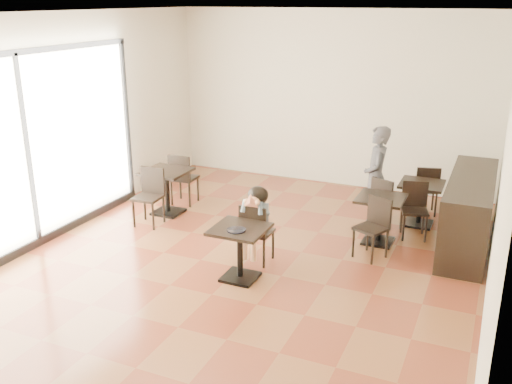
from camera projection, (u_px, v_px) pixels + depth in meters
The scene contains 22 objects.
floor at pixel (240, 268), 7.50m from camera, with size 6.00×8.00×0.01m, color brown.
ceiling at pixel (237, 13), 6.46m from camera, with size 6.00×8.00×0.01m, color white.
wall_back at pixel (332, 99), 10.45m from camera, with size 6.00×0.01×3.20m, color beige.
wall_left at pixel (48, 129), 8.12m from camera, with size 0.01×8.00×3.20m, color beige.
wall_right at pixel (503, 180), 5.84m from camera, with size 0.01×8.00×3.20m, color beige.
storefront_window at pixel (26, 151), 7.74m from camera, with size 0.04×4.50×2.60m, color white.
child_table at pixel (240, 253), 7.11m from camera, with size 0.66×0.66×0.69m, color black, non-canonical shape.
child_chair at pixel (258, 232), 7.56m from camera, with size 0.37×0.37×0.83m, color black, non-canonical shape.
child at pixel (258, 225), 7.53m from camera, with size 0.37×0.52×1.05m, color slate, non-canonical shape.
plate at pixel (236, 230), 6.91m from camera, with size 0.23×0.23×0.01m, color black.
pizza_slice at pixel (252, 202), 7.24m from camera, with size 0.24×0.19×0.06m, color tan, non-canonical shape.
adult_patron at pixel (376, 177), 8.66m from camera, with size 0.57×0.38×1.57m, color #3E3E44.
cafe_table_mid at pixel (379, 220), 8.18m from camera, with size 0.66×0.66×0.69m, color black, non-canonical shape.
cafe_table_left at pixel (167, 192), 9.29m from camera, with size 0.70×0.70×0.74m, color black, non-canonical shape.
cafe_table_back at pixel (420, 204), 8.82m from camera, with size 0.65×0.65×0.68m, color black, non-canonical shape.
chair_mid_a at pixel (387, 203), 8.63m from camera, with size 0.37×0.37×0.83m, color black, non-canonical shape.
chair_mid_b at pixel (371, 229), 7.68m from camera, with size 0.37×0.37×0.83m, color black, non-canonical shape.
chair_left_a at pixel (184, 178), 9.74m from camera, with size 0.40×0.40×0.88m, color black, non-canonical shape.
chair_left_b at pixel (148, 198), 8.79m from camera, with size 0.40×0.40×0.88m, color black, non-canonical shape.
chair_back_a at pixel (426, 189), 9.27m from camera, with size 0.37×0.37×0.82m, color black, non-canonical shape.
chair_back_b at pixel (415, 211), 8.32m from camera, with size 0.37×0.37×0.82m, color black, non-canonical shape.
service_counter at pixel (469, 212), 8.06m from camera, with size 0.60×2.40×1.00m, color black.
Camera 1 is at (2.92, -6.12, 3.37)m, focal length 40.00 mm.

